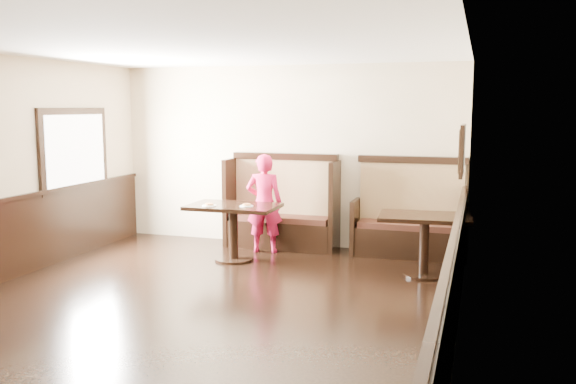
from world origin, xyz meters
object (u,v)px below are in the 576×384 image
at_px(booth_neighbor, 410,223).
at_px(child, 264,203).
at_px(table_main, 233,218).
at_px(booth_main, 283,213).
at_px(table_neighbor, 424,231).

xyz_separation_m(booth_neighbor, child, (-2.09, -0.43, 0.26)).
bearing_deg(booth_neighbor, child, -168.33).
height_order(booth_neighbor, table_main, booth_neighbor).
relative_size(booth_main, child, 1.19).
distance_m(booth_main, child, 0.50).
height_order(table_main, child, child).
distance_m(table_main, child, 0.66).
bearing_deg(table_main, booth_neighbor, 23.31).
bearing_deg(child, table_neighbor, 154.42).
relative_size(booth_main, booth_neighbor, 1.06).
distance_m(table_neighbor, child, 2.48).
relative_size(booth_neighbor, child, 1.12).
bearing_deg(booth_main, booth_neighbor, -0.05).
bearing_deg(child, booth_neighbor, -179.59).
bearing_deg(table_neighbor, table_main, 175.78).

